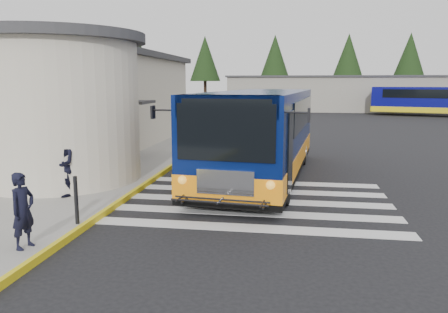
# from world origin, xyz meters

# --- Properties ---
(ground) EXTENTS (140.00, 140.00, 0.00)m
(ground) POSITION_xyz_m (0.00, 0.00, 0.00)
(ground) COLOR black
(ground) RESTS_ON ground
(sidewalk) EXTENTS (10.00, 34.00, 0.15)m
(sidewalk) POSITION_xyz_m (-9.00, 4.00, 0.07)
(sidewalk) COLOR gray
(sidewalk) RESTS_ON ground
(curb_strip) EXTENTS (0.12, 34.00, 0.16)m
(curb_strip) POSITION_xyz_m (-4.05, 4.00, 0.08)
(curb_strip) COLOR yellow
(curb_strip) RESTS_ON ground
(station_building) EXTENTS (12.70, 18.70, 4.80)m
(station_building) POSITION_xyz_m (-10.84, 6.91, 2.57)
(station_building) COLOR beige
(station_building) RESTS_ON ground
(crosswalk) EXTENTS (8.00, 5.35, 0.01)m
(crosswalk) POSITION_xyz_m (-0.50, -0.80, 0.01)
(crosswalk) COLOR silver
(crosswalk) RESTS_ON ground
(depot_building) EXTENTS (26.40, 8.40, 4.20)m
(depot_building) POSITION_xyz_m (6.00, 42.00, 2.11)
(depot_building) COLOR gray
(depot_building) RESTS_ON ground
(tree_line) EXTENTS (58.40, 4.40, 10.00)m
(tree_line) POSITION_xyz_m (6.29, 50.00, 6.77)
(tree_line) COLOR black
(tree_line) RESTS_ON ground
(transit_bus) EXTENTS (4.37, 11.14, 3.08)m
(transit_bus) POSITION_xyz_m (-0.44, 2.36, 1.47)
(transit_bus) COLOR #06154E
(transit_bus) RESTS_ON ground
(pedestrian_a) EXTENTS (0.46, 0.61, 1.52)m
(pedestrian_a) POSITION_xyz_m (-4.50, -5.48, 0.91)
(pedestrian_a) COLOR black
(pedestrian_a) RESTS_ON sidewalk
(pedestrian_b) EXTENTS (1.05, 1.12, 1.85)m
(pedestrian_b) POSITION_xyz_m (-5.80, -1.66, 1.07)
(pedestrian_b) COLOR black
(pedestrian_b) RESTS_ON sidewalk
(bollard) EXTENTS (0.09, 0.09, 1.13)m
(bollard) POSITION_xyz_m (-4.20, -3.93, 0.71)
(bollard) COLOR black
(bollard) RESTS_ON sidewalk
(far_bus_a) EXTENTS (10.21, 5.48, 2.54)m
(far_bus_a) POSITION_xyz_m (13.82, 34.63, 1.65)
(far_bus_a) COLOR #080965
(far_bus_a) RESTS_ON ground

